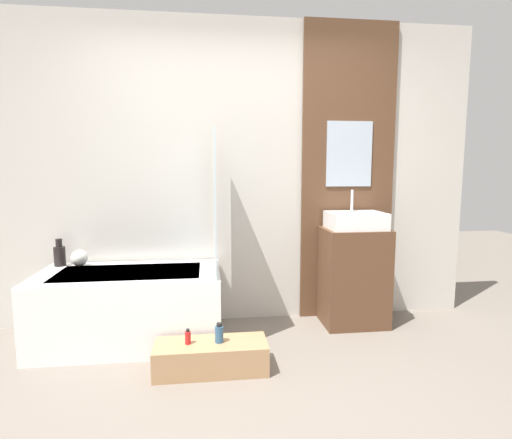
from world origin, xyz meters
The scene contains 12 objects.
ground_plane centered at (0.00, 0.00, 0.00)m, with size 12.00×12.00×0.00m, color slate.
wall_tiled_back centered at (0.00, 1.58, 1.30)m, with size 4.20×0.06×2.60m, color beige.
wall_wood_accent centered at (0.99, 1.53, 1.31)m, with size 0.83×0.04×2.60m.
bathtub centered at (-0.86, 1.17, 0.28)m, with size 1.38×0.72×0.56m.
glass_shower_screen centered at (-0.20, 1.13, 1.09)m, with size 0.01×0.61×1.07m, color silver.
wooden_step_bench centered at (-0.25, 0.63, 0.10)m, with size 0.75×0.29×0.20m, color #A87F56.
vanity_cabinet centered at (0.99, 1.31, 0.42)m, with size 0.53×0.40×0.84m, color brown.
sink centered at (0.99, 1.31, 0.91)m, with size 0.46×0.36×0.33m.
vase_tall_dark centered at (-1.46, 1.44, 0.65)m, with size 0.09×0.09×0.22m.
vase_round_light centered at (-1.30, 1.41, 0.62)m, with size 0.13×0.13×0.13m, color silver.
bottle_soap_primary centered at (-0.40, 0.63, 0.24)m, with size 0.04×0.04×0.10m.
bottle_soap_secondary centered at (-0.19, 0.63, 0.26)m, with size 0.06×0.06×0.13m.
Camera 1 is at (-0.26, -1.91, 1.34)m, focal length 28.00 mm.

